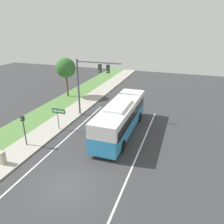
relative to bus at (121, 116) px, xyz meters
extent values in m
plane|color=#38383A|center=(-1.04, -8.81, -1.81)|extent=(80.00, 80.00, 0.00)
cube|color=silver|center=(-4.64, -8.81, -1.81)|extent=(0.14, 30.00, 0.01)
cube|color=silver|center=(2.56, -8.81, -1.81)|extent=(0.14, 30.00, 0.01)
cube|color=#3393D1|center=(0.00, 0.01, -0.70)|extent=(2.49, 10.70, 1.50)
cube|color=white|center=(0.00, 0.01, 0.66)|extent=(2.49, 10.70, 1.22)
cube|color=black|center=(0.00, 0.01, 0.24)|extent=(2.53, 9.84, 0.92)
cube|color=white|center=(0.00, -0.79, 1.40)|extent=(1.74, 3.74, 0.24)
cylinder|color=black|center=(-1.20, 3.33, -1.28)|extent=(0.28, 1.06, 1.06)
cylinder|color=black|center=(1.20, 3.33, -1.28)|extent=(0.28, 1.06, 1.06)
cylinder|color=black|center=(-1.20, -3.30, -1.28)|extent=(0.28, 1.06, 1.06)
cylinder|color=black|center=(1.20, -3.30, -1.28)|extent=(0.28, 1.06, 1.06)
cylinder|color=#4C4C51|center=(-6.09, 2.93, 1.53)|extent=(0.20, 0.20, 6.68)
cylinder|color=#4C4C51|center=(-3.51, 2.93, 4.62)|extent=(5.16, 0.14, 0.14)
cube|color=#2D2D2D|center=(-3.34, 2.93, 4.00)|extent=(0.32, 0.28, 0.90)
sphere|color=#1ED838|center=(-3.34, 2.75, 3.75)|extent=(0.18, 0.18, 0.18)
cube|color=#2D2D2D|center=(-2.39, 2.93, 4.00)|extent=(0.32, 0.28, 0.90)
sphere|color=#1ED838|center=(-2.39, 2.75, 3.75)|extent=(0.18, 0.18, 0.18)
cylinder|color=#4C4C51|center=(-7.31, -5.29, -0.34)|extent=(0.12, 0.12, 2.94)
cube|color=#2D2D2D|center=(-7.31, -5.29, 0.90)|extent=(0.28, 0.24, 0.44)
sphere|color=#1ED838|center=(-7.31, -5.44, 0.90)|extent=(0.14, 0.14, 0.14)
cylinder|color=#4C4C51|center=(-6.27, -1.51, -0.61)|extent=(0.08, 0.08, 2.42)
cube|color=#196B33|center=(-6.11, -1.51, 0.31)|extent=(1.54, 0.03, 0.49)
cube|color=white|center=(-6.11, -1.53, 0.31)|extent=(1.31, 0.01, 0.17)
cube|color=#B7B29E|center=(-7.22, -8.28, -1.18)|extent=(0.60, 0.44, 1.03)
cylinder|color=brown|center=(-10.98, 8.60, 0.00)|extent=(0.24, 0.24, 3.42)
sphere|color=#33662D|center=(-10.98, 8.60, 2.56)|extent=(2.84, 2.84, 2.84)
camera|label=1|loc=(5.69, -19.04, 8.54)|focal=35.00mm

